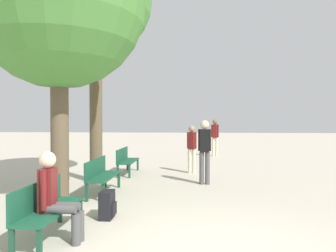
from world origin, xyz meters
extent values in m
cube|color=#195138|center=(-2.17, 0.48, 0.41)|extent=(0.44, 1.56, 0.04)
cube|color=#195138|center=(-2.37, 0.48, 0.62)|extent=(0.04, 1.56, 0.39)
cube|color=#19422D|center=(-1.99, -0.25, 0.19)|extent=(0.06, 0.06, 0.39)
cube|color=#19422D|center=(-1.99, 1.22, 0.19)|extent=(0.06, 0.06, 0.39)
cube|color=#19422D|center=(-2.34, -0.25, 0.19)|extent=(0.06, 0.06, 0.39)
cube|color=#19422D|center=(-2.34, 1.22, 0.19)|extent=(0.06, 0.06, 0.39)
cube|color=#195138|center=(-2.17, 3.35, 0.41)|extent=(0.44, 1.56, 0.04)
cube|color=#195138|center=(-2.37, 3.35, 0.62)|extent=(0.04, 1.56, 0.39)
cube|color=#19422D|center=(-1.99, 2.61, 0.19)|extent=(0.06, 0.06, 0.39)
cube|color=#19422D|center=(-1.99, 4.08, 0.19)|extent=(0.06, 0.06, 0.39)
cube|color=#19422D|center=(-2.34, 2.61, 0.19)|extent=(0.06, 0.06, 0.39)
cube|color=#19422D|center=(-2.34, 4.08, 0.19)|extent=(0.06, 0.06, 0.39)
cube|color=#195138|center=(-2.17, 6.21, 0.41)|extent=(0.44, 1.56, 0.04)
cube|color=#195138|center=(-2.37, 6.21, 0.62)|extent=(0.04, 1.56, 0.39)
cube|color=#19422D|center=(-1.99, 5.47, 0.19)|extent=(0.06, 0.06, 0.39)
cube|color=#19422D|center=(-1.99, 6.94, 0.19)|extent=(0.06, 0.06, 0.39)
cube|color=#19422D|center=(-2.34, 5.47, 0.19)|extent=(0.06, 0.06, 0.39)
cube|color=#19422D|center=(-2.34, 6.94, 0.19)|extent=(0.06, 0.06, 0.39)
cylinder|color=brown|center=(-2.78, 2.27, 1.57)|extent=(0.35, 0.35, 3.14)
sphere|color=#478438|center=(-2.78, 2.27, 4.10)|extent=(3.49, 3.49, 3.49)
cylinder|color=brown|center=(-2.78, 4.73, 2.09)|extent=(0.35, 0.35, 4.19)
cylinder|color=#4C4C4C|center=(-1.93, 0.25, 0.49)|extent=(0.43, 0.13, 0.13)
cylinder|color=#4C4C4C|center=(-1.71, 0.25, 0.21)|extent=(0.13, 0.13, 0.43)
cylinder|color=#4C4C4C|center=(-1.93, 0.41, 0.49)|extent=(0.43, 0.13, 0.13)
cylinder|color=#4C4C4C|center=(-1.71, 0.41, 0.21)|extent=(0.13, 0.13, 0.43)
cube|color=maroon|center=(-2.15, 0.33, 0.74)|extent=(0.20, 0.24, 0.62)
cylinder|color=maroon|center=(-2.15, 0.20, 0.77)|extent=(0.09, 0.09, 0.55)
cylinder|color=maroon|center=(-2.15, 0.46, 0.77)|extent=(0.09, 0.09, 0.55)
sphere|color=beige|center=(-2.15, 0.33, 1.17)|extent=(0.24, 0.24, 0.24)
cube|color=black|center=(-1.61, 1.49, 0.24)|extent=(0.21, 0.37, 0.48)
cube|color=black|center=(-1.48, 1.49, 0.17)|extent=(0.04, 0.26, 0.21)
cylinder|color=#4C4C4C|center=(0.13, 4.68, 0.43)|extent=(0.13, 0.13, 0.87)
cylinder|color=#4C4C4C|center=(0.28, 4.68, 0.43)|extent=(0.13, 0.13, 0.87)
cube|color=black|center=(0.21, 4.68, 1.17)|extent=(0.27, 0.24, 0.61)
cylinder|color=black|center=(0.08, 4.68, 1.19)|extent=(0.09, 0.09, 0.58)
cylinder|color=black|center=(0.34, 4.68, 1.19)|extent=(0.09, 0.09, 0.58)
sphere|color=beige|center=(0.21, 4.68, 1.60)|extent=(0.23, 0.23, 0.23)
cylinder|color=beige|center=(0.86, 11.47, 0.44)|extent=(0.13, 0.13, 0.88)
cylinder|color=beige|center=(1.01, 11.47, 0.44)|extent=(0.13, 0.13, 0.88)
cube|color=maroon|center=(0.94, 11.47, 1.20)|extent=(0.28, 0.30, 0.63)
cylinder|color=maroon|center=(0.80, 11.47, 1.21)|extent=(0.09, 0.09, 0.59)
cylinder|color=maroon|center=(1.07, 11.47, 1.21)|extent=(0.09, 0.09, 0.59)
sphere|color=brown|center=(0.94, 11.47, 1.63)|extent=(0.24, 0.24, 0.24)
cylinder|color=beige|center=(-0.21, 6.49, 0.39)|extent=(0.11, 0.11, 0.78)
cylinder|color=beige|center=(-0.07, 6.49, 0.39)|extent=(0.11, 0.11, 0.78)
cube|color=maroon|center=(-0.14, 6.49, 1.06)|extent=(0.27, 0.25, 0.55)
cylinder|color=maroon|center=(-0.26, 6.49, 1.07)|extent=(0.08, 0.08, 0.52)
cylinder|color=maroon|center=(-0.03, 6.49, 1.07)|extent=(0.08, 0.08, 0.52)
sphere|color=#A37A5B|center=(-0.14, 6.49, 1.44)|extent=(0.21, 0.21, 0.21)
camera|label=1|loc=(-0.10, -4.12, 1.73)|focal=35.00mm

